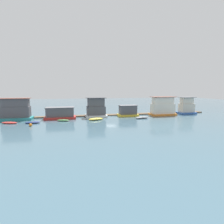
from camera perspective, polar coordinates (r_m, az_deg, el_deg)
ground_plane at (r=46.80m, az=-0.28°, el=-1.55°), size 200.00×200.00×0.00m
dock_walkway at (r=49.22m, az=-0.95°, el=-0.94°), size 59.60×2.05×0.30m
houseboat_teal at (r=47.52m, az=-28.86°, el=0.53°), size 7.25×3.68×5.23m
houseboat_red at (r=45.36m, az=-16.56°, el=-0.40°), size 7.49×3.96×2.91m
houseboat_white at (r=46.23m, az=-5.27°, el=1.18°), size 5.52×4.12×5.13m
houseboat_yellow at (r=48.30m, az=5.20°, el=0.36°), size 5.43×3.43×2.99m
houseboat_orange at (r=51.48m, az=16.21°, el=1.61°), size 7.14×3.74×5.25m
houseboat_blue at (r=57.06m, az=23.13°, el=1.61°), size 5.11×3.39×5.00m
dinghy_red at (r=43.16m, az=-30.48°, el=-3.05°), size 3.65×2.17×0.40m
dinghy_navy at (r=41.28m, az=-24.48°, el=-3.11°), size 3.16×1.57×0.42m
dinghy_green at (r=41.62m, az=-15.63°, el=-2.63°), size 2.98×1.80×0.42m
dinghy_yellow at (r=41.80m, az=-5.32°, el=-2.28°), size 3.88×2.31×0.53m
dinghy_grey at (r=44.32m, az=9.72°, el=-1.80°), size 3.53×1.44×0.54m
buoy_orange at (r=38.13m, az=-25.06°, el=-3.81°), size 0.60×0.60×0.60m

